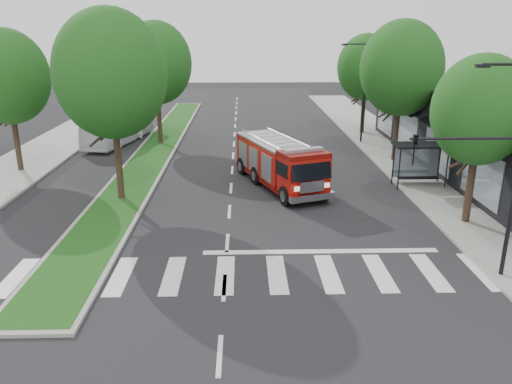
{
  "coord_description": "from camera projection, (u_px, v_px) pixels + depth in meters",
  "views": [
    {
      "loc": [
        0.72,
        -20.29,
        9.01
      ],
      "look_at": [
        1.32,
        1.73,
        1.8
      ],
      "focal_mm": 35.0,
      "sensor_mm": 36.0,
      "label": 1
    }
  ],
  "objects": [
    {
      "name": "ground",
      "position": [
        227.0,
        243.0,
        22.06
      ],
      "size": [
        140.0,
        140.0,
        0.0
      ],
      "primitive_type": "plane",
      "color": "black",
      "rests_on": "ground"
    },
    {
      "name": "sidewalk_right",
      "position": [
        427.0,
        176.0,
        31.86
      ],
      "size": [
        5.0,
        80.0,
        0.15
      ],
      "primitive_type": "cube",
      "color": "gray",
      "rests_on": "ground"
    },
    {
      "name": "sidewalk_left",
      "position": [
        0.0,
        179.0,
        31.16
      ],
      "size": [
        5.0,
        80.0,
        0.15
      ],
      "primitive_type": "cube",
      "color": "gray",
      "rests_on": "ground"
    },
    {
      "name": "median",
      "position": [
        157.0,
        149.0,
        38.98
      ],
      "size": [
        3.0,
        50.0,
        0.15
      ],
      "color": "gray",
      "rests_on": "ground"
    },
    {
      "name": "storefront_row",
      "position": [
        502.0,
        138.0,
        31.22
      ],
      "size": [
        8.0,
        30.0,
        5.0
      ],
      "primitive_type": "cube",
      "color": "black",
      "rests_on": "ground"
    },
    {
      "name": "bus_shelter",
      "position": [
        420.0,
        153.0,
        29.45
      ],
      "size": [
        3.2,
        1.6,
        2.61
      ],
      "color": "black",
      "rests_on": "ground"
    },
    {
      "name": "tree_right_near",
      "position": [
        481.0,
        110.0,
        22.54
      ],
      "size": [
        4.4,
        4.4,
        8.05
      ],
      "color": "black",
      "rests_on": "ground"
    },
    {
      "name": "tree_right_mid",
      "position": [
        402.0,
        68.0,
        33.64
      ],
      "size": [
        5.6,
        5.6,
        9.72
      ],
      "color": "black",
      "rests_on": "ground"
    },
    {
      "name": "tree_right_far",
      "position": [
        366.0,
        67.0,
        43.34
      ],
      "size": [
        5.0,
        5.0,
        8.73
      ],
      "color": "black",
      "rests_on": "ground"
    },
    {
      "name": "tree_median_near",
      "position": [
        111.0,
        74.0,
        25.48
      ],
      "size": [
        5.8,
        5.8,
        10.16
      ],
      "color": "black",
      "rests_on": "ground"
    },
    {
      "name": "tree_median_far",
      "position": [
        156.0,
        63.0,
        38.88
      ],
      "size": [
        5.6,
        5.6,
        9.72
      ],
      "color": "black",
      "rests_on": "ground"
    },
    {
      "name": "tree_left_mid",
      "position": [
        7.0,
        77.0,
        31.18
      ],
      "size": [
        5.2,
        5.2,
        9.16
      ],
      "color": "black",
      "rests_on": "ground"
    },
    {
      "name": "streetlight_right_near",
      "position": [
        495.0,
        159.0,
        17.53
      ],
      "size": [
        4.08,
        0.22,
        8.0
      ],
      "color": "black",
      "rests_on": "ground"
    },
    {
      "name": "streetlight_right_far",
      "position": [
        362.0,
        89.0,
        39.93
      ],
      "size": [
        2.11,
        0.2,
        8.0
      ],
      "color": "black",
      "rests_on": "ground"
    },
    {
      "name": "fire_engine",
      "position": [
        280.0,
        163.0,
        29.63
      ],
      "size": [
        5.37,
        8.91,
        2.97
      ],
      "rotation": [
        0.0,
        0.0,
        0.36
      ],
      "color": "#600905",
      "rests_on": "ground"
    },
    {
      "name": "city_bus",
      "position": [
        119.0,
        127.0,
        41.2
      ],
      "size": [
        4.06,
        9.76,
        2.65
      ],
      "primitive_type": "imported",
      "rotation": [
        0.0,
        0.0,
        -0.2
      ],
      "color": "silver",
      "rests_on": "ground"
    }
  ]
}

